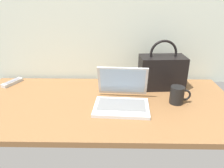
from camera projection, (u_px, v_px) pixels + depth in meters
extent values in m
cube|color=brown|center=(103.00, 104.00, 1.32)|extent=(1.60, 0.76, 0.03)
cube|color=silver|center=(121.00, 107.00, 1.23)|extent=(0.32, 0.24, 0.02)
cube|color=slate|center=(122.00, 104.00, 1.24)|extent=(0.28, 0.16, 0.00)
cube|color=silver|center=(123.00, 81.00, 1.32)|extent=(0.30, 0.09, 0.19)
cube|color=#A5C6EA|center=(123.00, 81.00, 1.32)|extent=(0.27, 0.07, 0.17)
cylinder|color=black|center=(177.00, 95.00, 1.28)|extent=(0.08, 0.08, 0.10)
torus|color=black|center=(185.00, 95.00, 1.28)|extent=(0.07, 0.01, 0.07)
cylinder|color=brown|center=(178.00, 88.00, 1.27)|extent=(0.07, 0.07, 0.00)
cube|color=#B7B7B7|center=(12.00, 82.00, 1.56)|extent=(0.11, 0.16, 0.02)
cube|color=slate|center=(12.00, 81.00, 1.56)|extent=(0.08, 0.12, 0.00)
cube|color=black|center=(117.00, 84.00, 1.53)|extent=(0.07, 0.17, 0.02)
cube|color=slate|center=(117.00, 83.00, 1.53)|extent=(0.05, 0.12, 0.00)
cube|color=black|center=(162.00, 72.00, 1.47)|extent=(0.31, 0.18, 0.22)
torus|color=black|center=(164.00, 53.00, 1.42)|extent=(0.18, 0.03, 0.18)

